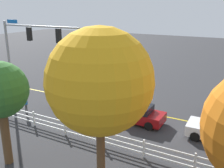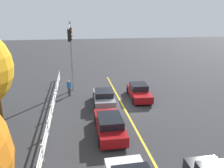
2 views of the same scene
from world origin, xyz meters
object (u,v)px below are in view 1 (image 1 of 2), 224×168
object	(u,v)px
car_1	(91,87)
pedestrian	(26,103)
car_3	(222,130)
tree_1	(0,91)
car_4	(134,113)
car_0	(78,100)
tree_0	(100,82)

from	to	relation	value
car_1	pedestrian	size ratio (longest dim) A/B	2.72
car_3	pedestrian	bearing A→B (deg)	10.62
car_1	tree_1	distance (m)	13.15
car_4	tree_1	size ratio (longest dim) A/B	0.80
car_0	car_3	xyz separation A→B (m)	(-11.69, 0.20, 0.02)
car_3	tree_1	world-z (taller)	tree_1
car_3	tree_1	distance (m)	13.75
car_0	pedestrian	bearing A→B (deg)	50.46
car_0	car_3	bearing A→B (deg)	-178.51
car_1	pedestrian	bearing A→B (deg)	-101.48
car_1	tree_1	bearing A→B (deg)	-75.02
car_4	tree_1	world-z (taller)	tree_1
car_1	car_3	world-z (taller)	car_3
car_4	tree_0	xyz separation A→B (m)	(-1.74, 7.76, 4.73)
tree_0	tree_1	xyz separation A→B (m)	(5.73, 0.63, -1.15)
car_3	car_4	bearing A→B (deg)	-0.18
car_0	pedestrian	size ratio (longest dim) A/B	2.55
car_1	tree_0	distance (m)	15.15
car_4	car_1	bearing A→B (deg)	-30.96
car_0	pedestrian	xyz separation A→B (m)	(2.91, 3.23, 0.23)
pedestrian	tree_1	world-z (taller)	tree_1
car_4	car_3	bearing A→B (deg)	-178.63
car_4	pedestrian	xyz separation A→B (m)	(8.38, 2.93, 0.24)
car_0	pedestrian	distance (m)	4.35
car_0	tree_0	size ratio (longest dim) A/B	0.55
car_1	pedestrian	distance (m)	7.17
pedestrian	tree_0	size ratio (longest dim) A/B	0.22
car_1	tree_1	xyz separation A→B (m)	(-2.55, 12.39, 3.58)
car_1	tree_0	bearing A→B (deg)	-51.49
car_3	car_4	size ratio (longest dim) A/B	0.93
pedestrian	tree_1	size ratio (longest dim) A/B	0.29
car_0	tree_1	bearing A→B (deg)	102.13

